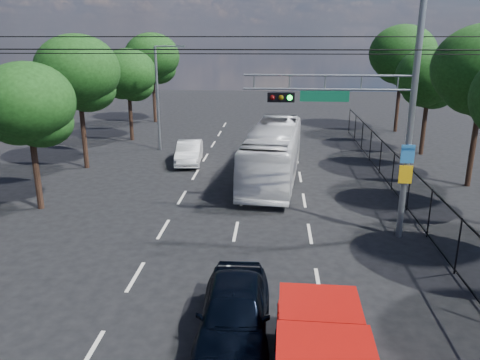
# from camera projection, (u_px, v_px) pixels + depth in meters

# --- Properties ---
(lane_markings) EXTENTS (6.12, 38.00, 0.01)m
(lane_markings) POSITION_uv_depth(u_px,v_px,m) (245.00, 186.00, 24.78)
(lane_markings) COLOR beige
(lane_markings) RESTS_ON ground
(signal_mast) EXTENTS (6.43, 0.39, 9.50)m
(signal_mast) POSITION_uv_depth(u_px,v_px,m) (379.00, 104.00, 17.14)
(signal_mast) COLOR slate
(signal_mast) RESTS_ON ground
(streetlight_left) EXTENTS (2.09, 0.22, 7.08)m
(streetlight_left) POSITION_uv_depth(u_px,v_px,m) (160.00, 93.00, 31.70)
(streetlight_left) COLOR slate
(streetlight_left) RESTS_ON ground
(utility_wires) EXTENTS (22.00, 5.04, 0.74)m
(utility_wires) POSITION_uv_depth(u_px,v_px,m) (237.00, 47.00, 17.73)
(utility_wires) COLOR black
(utility_wires) RESTS_ON ground
(fence_right) EXTENTS (0.06, 34.03, 2.00)m
(fence_right) POSITION_uv_depth(u_px,v_px,m) (402.00, 181.00, 22.19)
(fence_right) COLOR black
(fence_right) RESTS_ON ground
(tree_right_d) EXTENTS (4.32, 4.32, 7.02)m
(tree_right_d) POSITION_uv_depth(u_px,v_px,m) (429.00, 81.00, 30.19)
(tree_right_d) COLOR black
(tree_right_d) RESTS_ON ground
(tree_right_e) EXTENTS (5.28, 5.28, 8.58)m
(tree_right_e) POSITION_uv_depth(u_px,v_px,m) (402.00, 58.00, 37.49)
(tree_right_e) COLOR black
(tree_right_e) RESTS_ON ground
(tree_left_b) EXTENTS (4.08, 4.08, 6.63)m
(tree_left_b) POSITION_uv_depth(u_px,v_px,m) (29.00, 109.00, 20.29)
(tree_left_b) COLOR black
(tree_left_b) RESTS_ON ground
(tree_left_c) EXTENTS (4.80, 4.80, 7.80)m
(tree_left_c) POSITION_uv_depth(u_px,v_px,m) (79.00, 77.00, 26.77)
(tree_left_c) COLOR black
(tree_left_c) RESTS_ON ground
(tree_left_d) EXTENTS (4.20, 4.20, 6.83)m
(tree_left_d) POSITION_uv_depth(u_px,v_px,m) (128.00, 77.00, 34.57)
(tree_left_d) COLOR black
(tree_left_d) RESTS_ON ground
(tree_left_e) EXTENTS (4.92, 4.92, 7.99)m
(tree_left_e) POSITION_uv_depth(u_px,v_px,m) (152.00, 61.00, 41.97)
(tree_left_e) COLOR black
(tree_left_e) RESTS_ON ground
(navy_hatchback) EXTENTS (1.92, 4.61, 1.56)m
(navy_hatchback) POSITION_uv_depth(u_px,v_px,m) (234.00, 312.00, 12.08)
(navy_hatchback) COLOR black
(navy_hatchback) RESTS_ON ground
(white_bus) EXTENTS (3.48, 10.87, 2.98)m
(white_bus) POSITION_uv_depth(u_px,v_px,m) (273.00, 153.00, 25.66)
(white_bus) COLOR silver
(white_bus) RESTS_ON ground
(white_van) EXTENTS (1.81, 4.28, 1.37)m
(white_van) POSITION_uv_depth(u_px,v_px,m) (189.00, 152.00, 29.20)
(white_van) COLOR silver
(white_van) RESTS_ON ground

